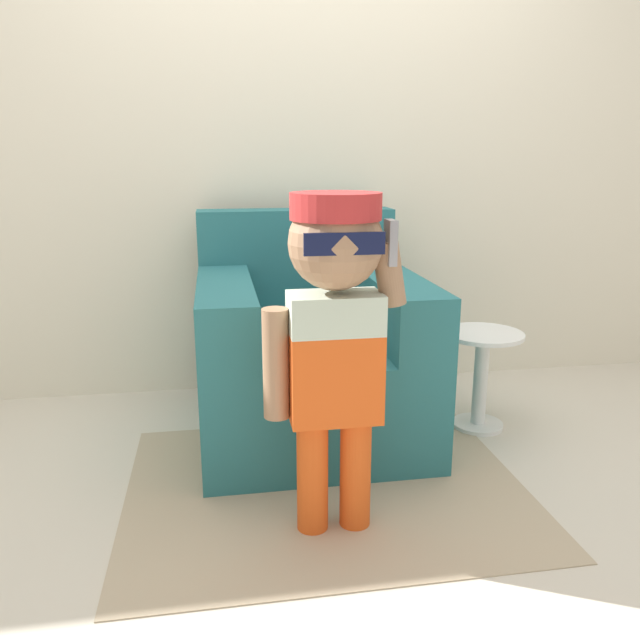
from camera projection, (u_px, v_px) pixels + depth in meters
ground_plane at (329, 450)px, 2.55m from camera, size 10.00×10.00×0.00m
wall_back at (299, 127)px, 3.00m from camera, size 10.00×0.05×2.60m
armchair at (308, 353)px, 2.69m from camera, size 0.91×1.02×0.92m
person_child at (334, 314)px, 1.84m from camera, size 0.43×0.33×1.06m
side_table at (481, 370)px, 2.70m from camera, size 0.34×0.34×0.43m
rug at (326, 486)px, 2.25m from camera, size 1.41×1.14×0.01m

